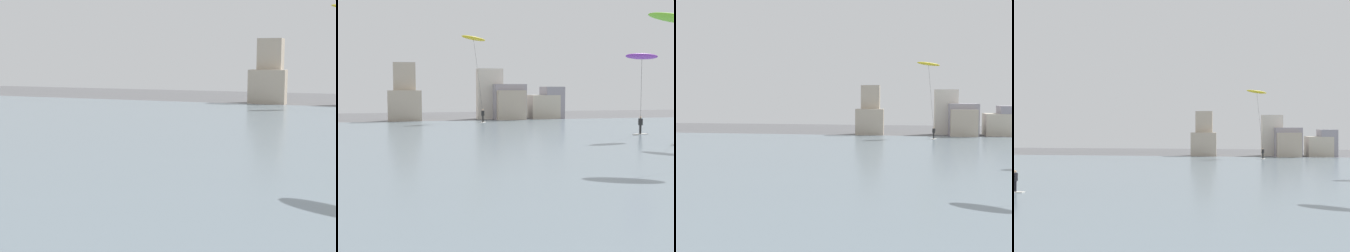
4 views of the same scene
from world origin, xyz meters
TOP-DOWN VIEW (x-y plane):
  - water_bay at (0.00, 31.20)m, footprint 84.00×52.00m
  - far_shore_buildings at (7.90, 59.97)m, footprint 24.13×6.12m
  - kitesurfer_yellow at (4.76, 55.55)m, footprint 3.85×4.84m

SIDE VIEW (x-z plane):
  - water_bay at x=0.00m, z-range 0.00..0.10m
  - far_shore_buildings at x=7.90m, z-range -1.27..6.37m
  - kitesurfer_yellow at x=4.76m, z-range 4.43..15.25m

